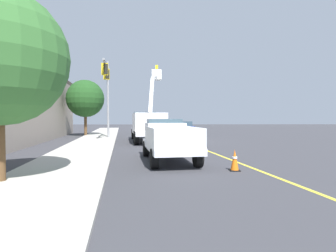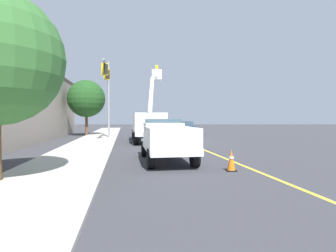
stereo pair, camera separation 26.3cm
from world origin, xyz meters
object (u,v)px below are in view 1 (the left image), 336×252
traffic_cone_leading (235,160)px  passing_minivan (182,127)px  traffic_cone_mid_rear (175,138)px  traffic_signal_mast (107,85)px  utility_bucket_truck (147,123)px  service_pickup_truck (169,138)px  traffic_cone_mid_front (192,146)px  traffic_cone_trailing (161,134)px

traffic_cone_leading → passing_minivan: bearing=0.6°
traffic_cone_mid_rear → traffic_signal_mast: traffic_signal_mast is taller
utility_bucket_truck → service_pickup_truck: bearing=-171.7°
service_pickup_truck → traffic_cone_mid_front: size_ratio=7.70×
traffic_cone_mid_rear → utility_bucket_truck: bearing=55.0°
traffic_cone_leading → traffic_signal_mast: traffic_signal_mast is taller
traffic_cone_mid_front → traffic_cone_mid_rear: 5.69m
passing_minivan → traffic_signal_mast: 11.49m
traffic_cone_mid_rear → traffic_cone_mid_front: bearing=-171.7°
service_pickup_truck → passing_minivan: service_pickup_truck is taller
service_pickup_truck → traffic_cone_mid_front: (3.62, -1.60, -0.75)m
traffic_cone_mid_front → traffic_cone_trailing: (11.67, 1.98, 0.01)m
service_pickup_truck → traffic_cone_mid_rear: size_ratio=6.72×
traffic_cone_trailing → service_pickup_truck: bearing=-178.6°
traffic_cone_mid_rear → traffic_cone_trailing: (6.04, 1.16, -0.04)m
traffic_cone_leading → traffic_cone_mid_front: bearing=9.0°
traffic_cone_mid_front → traffic_cone_leading: bearing=-171.0°
traffic_cone_mid_front → traffic_cone_trailing: size_ratio=0.97×
passing_minivan → traffic_cone_trailing: bearing=149.5°
traffic_cone_leading → traffic_cone_mid_rear: (11.68, 1.78, 0.00)m
passing_minivan → traffic_cone_leading: (-22.29, -0.25, -0.55)m
utility_bucket_truck → traffic_cone_mid_front: utility_bucket_truck is taller
traffic_cone_leading → utility_bucket_truck: bearing=17.3°
traffic_cone_trailing → traffic_cone_mid_rear: bearing=-169.1°
traffic_signal_mast → service_pickup_truck: bearing=-156.4°
traffic_cone_mid_front → service_pickup_truck: bearing=156.1°
utility_bucket_truck → traffic_signal_mast: (1.68, 3.91, 3.59)m
traffic_cone_trailing → traffic_signal_mast: (-2.70, 5.13, 4.82)m
traffic_cone_mid_front → traffic_cone_trailing: traffic_cone_trailing is taller
service_pickup_truck → traffic_signal_mast: 14.33m
passing_minivan → traffic_cone_trailing: 5.34m
service_pickup_truck → traffic_cone_leading: service_pickup_truck is taller
traffic_cone_mid_front → traffic_cone_mid_rear: bearing=8.3°
traffic_cone_trailing → passing_minivan: bearing=-30.5°
utility_bucket_truck → traffic_cone_trailing: utility_bucket_truck is taller
utility_bucket_truck → traffic_cone_mid_rear: (-1.66, -2.38, -1.18)m
utility_bucket_truck → service_pickup_truck: size_ratio=1.45×
passing_minivan → traffic_cone_leading: passing_minivan is taller
traffic_cone_leading → traffic_cone_trailing: size_ratio=1.10×
traffic_cone_leading → traffic_signal_mast: bearing=28.2°
traffic_cone_mid_front → traffic_signal_mast: 12.42m
passing_minivan → traffic_cone_trailing: passing_minivan is taller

